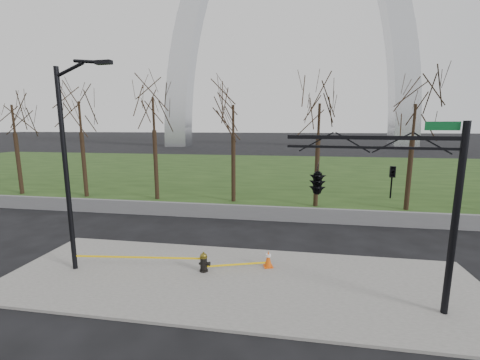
% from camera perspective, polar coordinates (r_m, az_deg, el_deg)
% --- Properties ---
extents(ground, '(500.00, 500.00, 0.00)m').
position_cam_1_polar(ground, '(12.51, -0.52, -18.03)').
color(ground, black).
rests_on(ground, ground).
extents(sidewalk, '(18.00, 6.00, 0.10)m').
position_cam_1_polar(sidewalk, '(12.49, -0.52, -17.82)').
color(sidewalk, slate).
rests_on(sidewalk, ground).
extents(grass_strip, '(120.00, 40.00, 0.06)m').
position_cam_1_polar(grass_strip, '(41.35, 6.60, 1.75)').
color(grass_strip, '#203914').
rests_on(grass_strip, ground).
extents(guardrail, '(60.00, 0.30, 0.90)m').
position_cam_1_polar(guardrail, '(19.74, 3.47, -6.01)').
color(guardrail, '#59595B').
rests_on(guardrail, ground).
extents(gateway_arch, '(66.00, 6.00, 65.00)m').
position_cam_1_polar(gateway_arch, '(89.94, 8.64, 27.05)').
color(gateway_arch, silver).
rests_on(gateway_arch, ground).
extents(tree_row, '(59.70, 4.00, 8.74)m').
position_cam_1_polar(tree_row, '(23.47, 21.59, 5.58)').
color(tree_row, black).
rests_on(tree_row, ground).
extents(fire_hydrant, '(0.51, 0.33, 0.82)m').
position_cam_1_polar(fire_hydrant, '(12.96, -6.60, -14.72)').
color(fire_hydrant, black).
rests_on(fire_hydrant, sidewalk).
extents(traffic_cone, '(0.45, 0.45, 0.71)m').
position_cam_1_polar(traffic_cone, '(13.30, 5.18, -14.11)').
color(traffic_cone, '#EA540C').
rests_on(traffic_cone, sidewalk).
extents(street_light, '(2.39, 0.35, 8.21)m').
position_cam_1_polar(street_light, '(13.63, -28.66, 3.79)').
color(street_light, black).
rests_on(street_light, ground).
extents(traffic_signal_mast, '(5.07, 2.53, 6.00)m').
position_cam_1_polar(traffic_signal_mast, '(10.43, 18.17, -0.04)').
color(traffic_signal_mast, black).
rests_on(traffic_signal_mast, ground).
extents(caution_tape, '(7.78, 1.42, 0.42)m').
position_cam_1_polar(caution_tape, '(13.29, -12.45, -14.02)').
color(caution_tape, yellow).
rests_on(caution_tape, ground).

